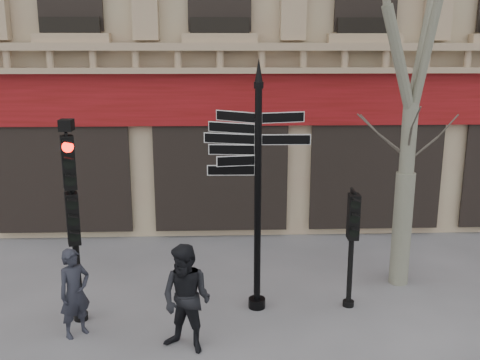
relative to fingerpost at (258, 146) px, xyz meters
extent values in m
plane|color=#5B5B60|center=(-0.65, -0.90, -3.12)|extent=(80.00, 80.00, 0.00)
cube|color=#680D0A|center=(-0.65, 3.98, 0.48)|extent=(28.00, 0.25, 1.30)
cube|color=tan|center=(-0.65, 3.75, 1.45)|extent=(28.00, 0.35, 0.74)
cylinder|color=black|center=(0.00, 0.00, -1.06)|extent=(0.13, 0.13, 4.13)
cylinder|color=black|center=(0.00, 0.00, -3.03)|extent=(0.32, 0.32, 0.18)
cone|color=black|center=(0.00, 0.00, 1.32)|extent=(0.14, 0.14, 0.41)
cylinder|color=black|center=(-3.23, -0.35, -1.45)|extent=(0.11, 0.11, 3.35)
cylinder|color=black|center=(-3.23, -0.35, -3.06)|extent=(0.25, 0.25, 0.13)
cube|color=black|center=(-3.23, -0.35, -1.18)|extent=(0.47, 0.40, 0.91)
cube|color=black|center=(-3.23, -0.35, -0.20)|extent=(0.47, 0.40, 0.91)
sphere|color=#FF0C05|center=(-3.23, -0.35, 0.05)|extent=(0.19, 0.19, 0.19)
cube|color=black|center=(-3.23, -0.35, 0.43)|extent=(0.29, 0.32, 0.19)
cylinder|color=black|center=(1.76, -0.01, -2.01)|extent=(0.11, 0.11, 2.23)
cylinder|color=black|center=(1.76, -0.01, -3.06)|extent=(0.23, 0.23, 0.12)
cube|color=black|center=(1.76, -0.01, -1.32)|extent=(0.39, 0.29, 0.85)
cylinder|color=gray|center=(3.06, 1.01, -1.94)|extent=(0.39, 0.39, 2.38)
cylinder|color=gray|center=(3.06, 1.01, -0.10)|extent=(0.30, 0.30, 1.51)
imported|color=#22242D|center=(-3.16, -0.88, -2.35)|extent=(0.67, 0.66, 1.56)
imported|color=black|center=(-1.23, -1.43, -2.23)|extent=(1.08, 1.00, 1.80)
camera|label=1|loc=(-0.68, -9.30, 1.63)|focal=40.00mm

